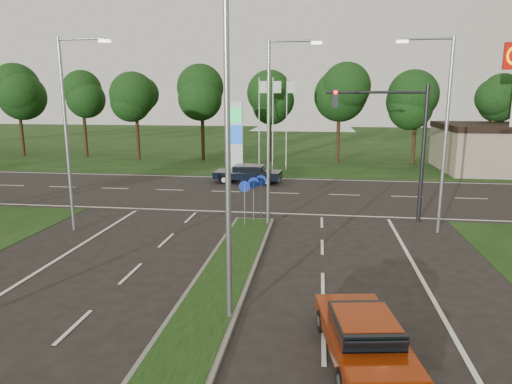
# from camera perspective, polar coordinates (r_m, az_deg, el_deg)

# --- Properties ---
(verge_far) EXTENTS (160.00, 50.00, 0.02)m
(verge_far) POSITION_cam_1_polar(r_m,az_deg,el_deg) (61.42, 4.80, 5.82)
(verge_far) COLOR black
(verge_far) RESTS_ON ground
(cross_road) EXTENTS (160.00, 12.00, 0.02)m
(cross_road) POSITION_cam_1_polar(r_m,az_deg,el_deg) (30.85, 1.67, -0.12)
(cross_road) COLOR black
(cross_road) RESTS_ON ground
(median_kerb) EXTENTS (2.00, 26.00, 0.12)m
(median_kerb) POSITION_cam_1_polar(r_m,az_deg,el_deg) (12.27, -9.08, -19.36)
(median_kerb) COLOR slate
(median_kerb) RESTS_ON ground
(streetlight_median_near) EXTENTS (2.53, 0.22, 9.00)m
(streetlight_median_near) POSITION_cam_1_polar(r_m,az_deg,el_deg) (12.28, -2.64, 5.71)
(streetlight_median_near) COLOR gray
(streetlight_median_near) RESTS_ON ground
(streetlight_median_far) EXTENTS (2.53, 0.22, 9.00)m
(streetlight_median_far) POSITION_cam_1_polar(r_m,az_deg,el_deg) (22.16, 2.09, 8.44)
(streetlight_median_far) COLOR gray
(streetlight_median_far) RESTS_ON ground
(streetlight_left_far) EXTENTS (2.53, 0.22, 9.00)m
(streetlight_left_far) POSITION_cam_1_polar(r_m,az_deg,el_deg) (23.12, -22.28, 7.72)
(streetlight_left_far) COLOR gray
(streetlight_left_far) RESTS_ON ground
(streetlight_right_far) EXTENTS (2.53, 0.22, 9.00)m
(streetlight_right_far) POSITION_cam_1_polar(r_m,az_deg,el_deg) (22.74, 22.23, 7.67)
(streetlight_right_far) COLOR gray
(streetlight_right_far) RESTS_ON ground
(traffic_signal) EXTENTS (5.10, 0.42, 7.00)m
(traffic_signal) POSITION_cam_1_polar(r_m,az_deg,el_deg) (24.39, 17.31, 7.23)
(traffic_signal) COLOR black
(traffic_signal) RESTS_ON ground
(median_signs) EXTENTS (1.16, 1.76, 2.38)m
(median_signs) POSITION_cam_1_polar(r_m,az_deg,el_deg) (23.11, -0.34, 0.17)
(median_signs) COLOR gray
(median_signs) RESTS_ON ground
(gas_pylon) EXTENTS (5.80, 1.26, 8.00)m
(gas_pylon) POSITION_cam_1_polar(r_m,az_deg,el_deg) (39.81, -2.36, 7.22)
(gas_pylon) COLOR silver
(gas_pylon) RESTS_ON ground
(treeline_far) EXTENTS (6.00, 6.00, 9.90)m
(treeline_far) POSITION_cam_1_polar(r_m,az_deg,el_deg) (46.05, 4.04, 12.35)
(treeline_far) COLOR black
(treeline_far) RESTS_ON ground
(red_sedan) EXTENTS (2.41, 4.49, 1.17)m
(red_sedan) POSITION_cam_1_polar(r_m,az_deg,el_deg) (12.04, 13.32, -17.06)
(red_sedan) COLOR maroon
(red_sedan) RESTS_ON ground
(navy_sedan) EXTENTS (5.08, 2.33, 1.36)m
(navy_sedan) POSITION_cam_1_polar(r_m,az_deg,el_deg) (34.34, -1.00, 2.35)
(navy_sedan) COLOR black
(navy_sedan) RESTS_ON ground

